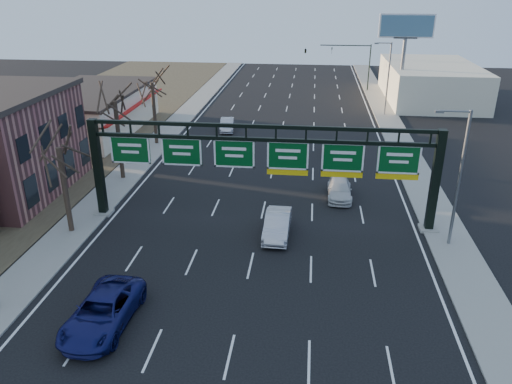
# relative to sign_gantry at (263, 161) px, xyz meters

# --- Properties ---
(ground) EXTENTS (160.00, 160.00, 0.00)m
(ground) POSITION_rel_sign_gantry_xyz_m (-0.16, -8.00, -4.63)
(ground) COLOR black
(ground) RESTS_ON ground
(sidewalk_left) EXTENTS (3.00, 120.00, 0.12)m
(sidewalk_left) POSITION_rel_sign_gantry_xyz_m (-12.96, 12.00, -4.57)
(sidewalk_left) COLOR gray
(sidewalk_left) RESTS_ON ground
(sidewalk_right) EXTENTS (3.00, 120.00, 0.12)m
(sidewalk_right) POSITION_rel_sign_gantry_xyz_m (12.64, 12.00, -4.57)
(sidewalk_right) COLOR gray
(sidewalk_right) RESTS_ON ground
(dirt_strip_left) EXTENTS (21.00, 120.00, 0.06)m
(dirt_strip_left) POSITION_rel_sign_gantry_xyz_m (-25.16, 12.00, -4.60)
(dirt_strip_left) COLOR #473D2B
(dirt_strip_left) RESTS_ON ground
(lane_markings) EXTENTS (21.60, 120.00, 0.01)m
(lane_markings) POSITION_rel_sign_gantry_xyz_m (-0.16, 12.00, -4.62)
(lane_markings) COLOR white
(lane_markings) RESTS_ON ground
(sign_gantry) EXTENTS (24.60, 1.20, 7.20)m
(sign_gantry) POSITION_rel_sign_gantry_xyz_m (0.00, 0.00, 0.00)
(sign_gantry) COLOR black
(sign_gantry) RESTS_ON ground
(cream_strip) EXTENTS (10.90, 18.40, 4.70)m
(cream_strip) POSITION_rel_sign_gantry_xyz_m (-21.64, 21.00, -2.27)
(cream_strip) COLOR beige
(cream_strip) RESTS_ON ground
(building_right_distant) EXTENTS (12.00, 20.00, 5.00)m
(building_right_distant) POSITION_rel_sign_gantry_xyz_m (19.84, 42.00, -2.13)
(building_right_distant) COLOR beige
(building_right_distant) RESTS_ON ground
(tree_gantry) EXTENTS (3.60, 3.60, 8.48)m
(tree_gantry) POSITION_rel_sign_gantry_xyz_m (-12.96, -3.00, 2.48)
(tree_gantry) COLOR #2F231A
(tree_gantry) RESTS_ON sidewalk_left
(tree_mid) EXTENTS (3.60, 3.60, 9.24)m
(tree_mid) POSITION_rel_sign_gantry_xyz_m (-12.96, 7.00, 3.23)
(tree_mid) COLOR #2F231A
(tree_mid) RESTS_ON sidewalk_left
(tree_far) EXTENTS (3.60, 3.60, 8.86)m
(tree_far) POSITION_rel_sign_gantry_xyz_m (-12.96, 17.00, 2.86)
(tree_far) COLOR #2F231A
(tree_far) RESTS_ON sidewalk_left
(streetlight_near) EXTENTS (2.15, 0.22, 9.00)m
(streetlight_near) POSITION_rel_sign_gantry_xyz_m (12.31, -2.00, 0.45)
(streetlight_near) COLOR slate
(streetlight_near) RESTS_ON sidewalk_right
(streetlight_far) EXTENTS (2.15, 0.22, 9.00)m
(streetlight_far) POSITION_rel_sign_gantry_xyz_m (12.31, 32.00, 0.45)
(streetlight_far) COLOR slate
(streetlight_far) RESTS_ON sidewalk_right
(billboard_right) EXTENTS (7.00, 0.50, 12.00)m
(billboard_right) POSITION_rel_sign_gantry_xyz_m (14.84, 36.98, 4.43)
(billboard_right) COLOR slate
(billboard_right) RESTS_ON ground
(traffic_signal_mast) EXTENTS (10.16, 0.54, 7.00)m
(traffic_signal_mast) POSITION_rel_sign_gantry_xyz_m (5.53, 47.00, 0.87)
(traffic_signal_mast) COLOR black
(traffic_signal_mast) RESTS_ON ground
(car_blue_suv) EXTENTS (2.94, 5.97, 1.63)m
(car_blue_suv) POSITION_rel_sign_gantry_xyz_m (-6.78, -12.45, -3.81)
(car_blue_suv) COLOR #131756
(car_blue_suv) RESTS_ON ground
(car_silver_sedan) EXTENTS (1.74, 4.78, 1.56)m
(car_silver_sedan) POSITION_rel_sign_gantry_xyz_m (1.17, -1.90, -3.85)
(car_silver_sedan) COLOR #B5B4BA
(car_silver_sedan) RESTS_ON ground
(car_white_wagon) EXTENTS (1.89, 4.58, 1.33)m
(car_white_wagon) POSITION_rel_sign_gantry_xyz_m (5.62, 5.04, -3.97)
(car_white_wagon) COLOR silver
(car_white_wagon) RESTS_ON ground
(car_grey_far) EXTENTS (2.04, 4.15, 1.36)m
(car_grey_far) POSITION_rel_sign_gantry_xyz_m (5.90, 15.59, -3.95)
(car_grey_far) COLOR #414446
(car_grey_far) RESTS_ON ground
(car_silver_distant) EXTENTS (1.95, 4.37, 1.39)m
(car_silver_distant) POSITION_rel_sign_gantry_xyz_m (-6.39, 22.79, -3.93)
(car_silver_distant) COLOR #B6B5BA
(car_silver_distant) RESTS_ON ground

